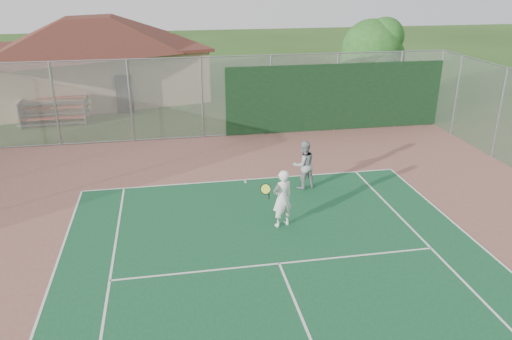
{
  "coord_description": "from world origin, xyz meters",
  "views": [
    {
      "loc": [
        -2.5,
        -4.04,
        6.83
      ],
      "look_at": [
        -0.07,
        9.26,
        1.42
      ],
      "focal_mm": 35.0,
      "sensor_mm": 36.0,
      "label": 1
    }
  ],
  "objects_px": {
    "tree": "(373,52)",
    "player_grey_back": "(304,165)",
    "bleachers": "(54,110)",
    "player_white_front": "(282,199)",
    "clubhouse": "(91,50)"
  },
  "relations": [
    {
      "from": "player_white_front",
      "to": "tree",
      "type": "bearing_deg",
      "value": -141.94
    },
    {
      "from": "tree",
      "to": "player_grey_back",
      "type": "distance_m",
      "value": 10.28
    },
    {
      "from": "clubhouse",
      "to": "bleachers",
      "type": "bearing_deg",
      "value": -120.14
    },
    {
      "from": "clubhouse",
      "to": "player_grey_back",
      "type": "relative_size",
      "value": 8.53
    },
    {
      "from": "player_white_front",
      "to": "clubhouse",
      "type": "bearing_deg",
      "value": -86.79
    },
    {
      "from": "clubhouse",
      "to": "player_white_front",
      "type": "xyz_separation_m",
      "value": [
        6.97,
        -17.17,
        -1.86
      ]
    },
    {
      "from": "clubhouse",
      "to": "player_white_front",
      "type": "distance_m",
      "value": 18.63
    },
    {
      "from": "clubhouse",
      "to": "player_white_front",
      "type": "bearing_deg",
      "value": -82.47
    },
    {
      "from": "tree",
      "to": "player_grey_back",
      "type": "xyz_separation_m",
      "value": [
        -5.67,
        -8.25,
        -2.35
      ]
    },
    {
      "from": "clubhouse",
      "to": "bleachers",
      "type": "distance_m",
      "value": 5.54
    },
    {
      "from": "player_white_front",
      "to": "player_grey_back",
      "type": "bearing_deg",
      "value": -136.73
    },
    {
      "from": "clubhouse",
      "to": "bleachers",
      "type": "relative_size",
      "value": 4.51
    },
    {
      "from": "tree",
      "to": "clubhouse",
      "type": "bearing_deg",
      "value": 155.34
    },
    {
      "from": "bleachers",
      "to": "tree",
      "type": "height_order",
      "value": "tree"
    },
    {
      "from": "bleachers",
      "to": "player_white_front",
      "type": "xyz_separation_m",
      "value": [
        8.35,
        -12.24,
        0.26
      ]
    }
  ]
}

